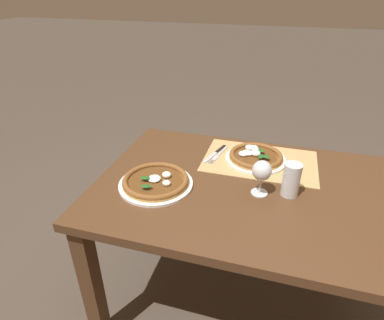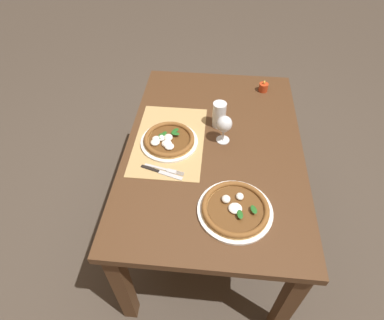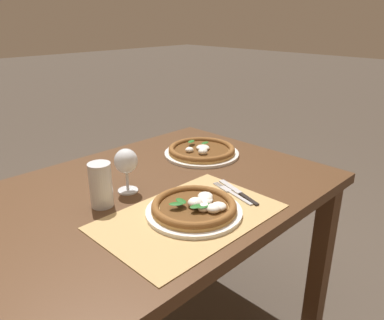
# 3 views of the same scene
# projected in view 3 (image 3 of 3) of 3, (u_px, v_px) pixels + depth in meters

# --- Properties ---
(dining_table) EXTENTS (1.35, 0.90, 0.74)m
(dining_table) POSITION_uv_depth(u_px,v_px,m) (146.00, 217.00, 1.33)
(dining_table) COLOR #4C301C
(dining_table) RESTS_ON ground
(paper_placemat) EXTENTS (0.55, 0.36, 0.00)m
(paper_placemat) POSITION_uv_depth(u_px,v_px,m) (189.00, 216.00, 1.13)
(paper_placemat) COLOR tan
(paper_placemat) RESTS_ON dining_table
(pizza_near) EXTENTS (0.30, 0.30, 0.05)m
(pizza_near) POSITION_uv_depth(u_px,v_px,m) (195.00, 208.00, 1.14)
(pizza_near) COLOR white
(pizza_near) RESTS_ON paper_placemat
(pizza_far) EXTENTS (0.32, 0.32, 0.05)m
(pizza_far) POSITION_uv_depth(u_px,v_px,m) (202.00, 151.00, 1.62)
(pizza_far) COLOR white
(pizza_far) RESTS_ON dining_table
(wine_glass) EXTENTS (0.08, 0.08, 0.16)m
(wine_glass) POSITION_uv_depth(u_px,v_px,m) (126.00, 163.00, 1.26)
(wine_glass) COLOR silver
(wine_glass) RESTS_ON dining_table
(pint_glass) EXTENTS (0.07, 0.07, 0.15)m
(pint_glass) POSITION_uv_depth(u_px,v_px,m) (101.00, 186.00, 1.17)
(pint_glass) COLOR silver
(pint_glass) RESTS_ON dining_table
(fork) EXTENTS (0.06, 0.20, 0.00)m
(fork) POSITION_uv_depth(u_px,v_px,m) (232.00, 193.00, 1.27)
(fork) COLOR #B7B7BC
(fork) RESTS_ON paper_placemat
(knife) EXTENTS (0.08, 0.21, 0.01)m
(knife) POSITION_uv_depth(u_px,v_px,m) (238.00, 192.00, 1.28)
(knife) COLOR black
(knife) RESTS_ON paper_placemat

